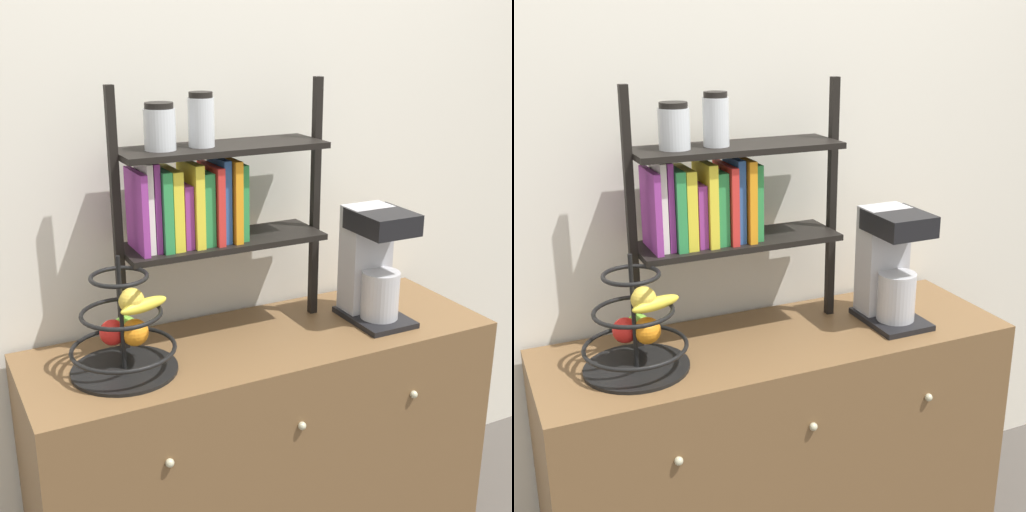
# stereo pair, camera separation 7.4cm
# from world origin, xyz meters

# --- Properties ---
(wall_back) EXTENTS (7.00, 0.05, 2.60)m
(wall_back) POSITION_xyz_m (0.00, 0.52, 1.30)
(wall_back) COLOR silver
(wall_back) RESTS_ON ground_plane
(sideboard) EXTENTS (1.45, 0.49, 0.79)m
(sideboard) POSITION_xyz_m (0.00, 0.24, 0.40)
(sideboard) COLOR brown
(sideboard) RESTS_ON ground_plane
(coffee_maker) EXTENTS (0.17, 0.24, 0.37)m
(coffee_maker) POSITION_xyz_m (0.39, 0.22, 0.98)
(coffee_maker) COLOR black
(coffee_maker) RESTS_ON sideboard
(fruit_stand) EXTENTS (0.29, 0.29, 0.34)m
(fruit_stand) POSITION_xyz_m (-0.43, 0.22, 0.90)
(fruit_stand) COLOR black
(fruit_stand) RESTS_ON sideboard
(shelf_hutch) EXTENTS (0.66, 0.20, 0.76)m
(shelf_hutch) POSITION_xyz_m (-0.16, 0.34, 1.24)
(shelf_hutch) COLOR black
(shelf_hutch) RESTS_ON sideboard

